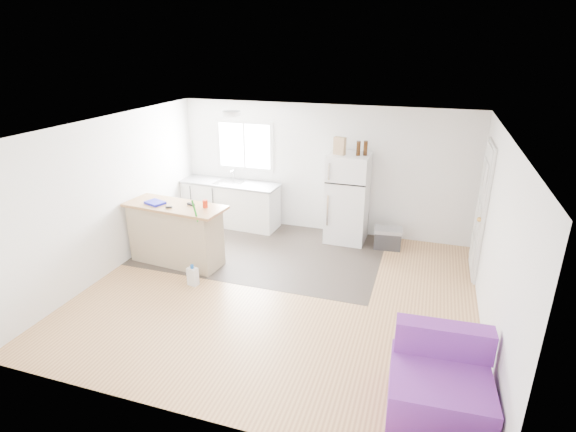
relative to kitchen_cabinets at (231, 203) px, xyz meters
The scene contains 19 objects.
room 2.92m from the kitchen_cabinets, 51.16° to the right, with size 5.51×5.01×2.41m.
vinyl_zone 1.47m from the kitchen_cabinets, 42.19° to the right, with size 4.05×2.50×0.00m, color #322A25.
window 1.16m from the kitchen_cabinets, 53.56° to the left, with size 1.18×0.06×0.98m.
interior_door 4.57m from the kitchen_cabinets, ahead, with size 0.11×0.92×2.10m.
ceiling_fixture 2.23m from the kitchen_cabinets, 60.33° to the right, with size 0.30×0.30×0.07m, color white.
kitchen_cabinets is the anchor object (origin of this frame).
peninsula 1.81m from the kitchen_cabinets, 94.44° to the right, with size 1.70×0.78×1.01m.
refrigerator 2.36m from the kitchen_cabinets, ahead, with size 0.72×0.69×1.61m.
cooler 3.11m from the kitchen_cabinets, ahead, with size 0.51×0.38×0.37m.
purple_seat 5.53m from the kitchen_cabinets, 43.80° to the right, with size 1.00×0.95×0.78m.
cleaner_jug 2.47m from the kitchen_cabinets, 78.93° to the right, with size 0.17×0.14×0.33m.
mop 2.19m from the kitchen_cabinets, 79.66° to the right, with size 0.24×0.36×1.29m.
red_cup 1.91m from the kitchen_cabinets, 77.01° to the right, with size 0.08×0.08×0.12m, color red.
blue_tray 1.99m from the kitchen_cabinets, 103.34° to the right, with size 0.30×0.22×0.04m, color #1314B4.
tool_a 1.83m from the kitchen_cabinets, 85.48° to the right, with size 0.14×0.05×0.03m, color black.
tool_b 2.04m from the kitchen_cabinets, 93.57° to the right, with size 0.10×0.04×0.03m, color black.
cardboard_box 2.53m from the kitchen_cabinets, ahead, with size 0.20×0.10×0.30m, color tan.
bottle_left 2.80m from the kitchen_cabinets, ahead, with size 0.07×0.07×0.25m, color #331B09.
bottle_right 2.90m from the kitchen_cabinets, ahead, with size 0.07×0.07×0.25m, color #331B09.
Camera 1 is at (1.89, -5.42, 3.41)m, focal length 28.00 mm.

